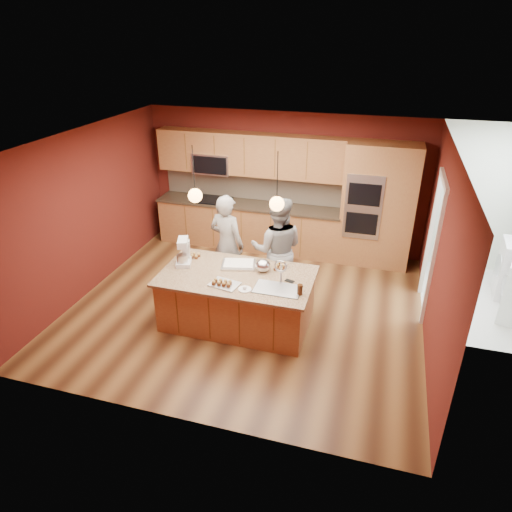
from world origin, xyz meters
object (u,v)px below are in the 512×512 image
(island, at_px, (238,299))
(person_left, at_px, (227,244))
(person_right, at_px, (277,249))
(mixing_bowl, at_px, (263,266))
(stand_mixer, at_px, (184,254))

(island, height_order, person_left, person_left)
(person_right, relative_size, mixing_bowl, 7.76)
(person_left, xyz_separation_m, mixing_bowl, (0.80, -0.66, 0.06))
(stand_mixer, relative_size, mixing_bowl, 1.83)
(island, xyz_separation_m, person_right, (0.38, 0.89, 0.46))
(island, bearing_deg, person_left, 118.34)
(stand_mixer, bearing_deg, person_left, 43.23)
(stand_mixer, bearing_deg, island, -25.31)
(person_right, distance_m, stand_mixer, 1.50)
(person_right, relative_size, stand_mixer, 4.25)
(person_left, relative_size, mixing_bowl, 7.53)
(person_left, bearing_deg, person_right, -165.87)
(island, height_order, mixing_bowl, island)
(stand_mixer, height_order, mixing_bowl, stand_mixer)
(island, distance_m, person_right, 1.07)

